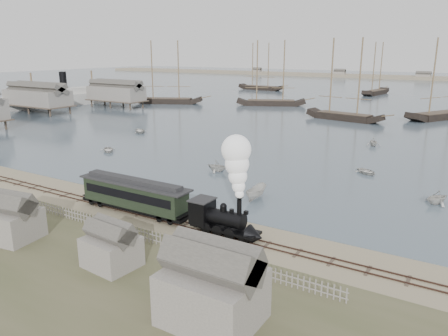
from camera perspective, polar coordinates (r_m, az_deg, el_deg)
The scene contains 28 objects.
ground at distance 46.94m, azimuth -5.57°, elevation -6.15°, with size 600.00×600.00×0.00m, color tan.
harbor_water at distance 207.16m, azimuth 24.32°, elevation 9.18°, with size 600.00×336.00×0.06m, color #445161.
rail_track at distance 45.46m, azimuth -7.10°, elevation -6.87°, with size 120.00×1.80×0.16m.
picket_fence_west at distance 46.41m, azimuth -17.34°, elevation -7.06°, with size 19.00×0.10×1.20m, color slate, non-canonical shape.
picket_fence_east at distance 35.08m, azimuth 3.73°, elevation -13.89°, with size 15.00×0.10×1.20m, color slate, non-canonical shape.
shed_left at distance 45.83m, azimuth -25.95°, elevation -8.24°, with size 5.00×4.00×4.10m, color slate, non-canonical shape.
shed_mid at distance 37.57m, azimuth -14.34°, elevation -12.28°, with size 4.00×3.50×3.60m, color slate, non-canonical shape.
shed_right at distance 30.08m, azimuth -1.52°, elevation -19.30°, with size 6.00×5.00×5.10m, color slate, non-canonical shape.
western_wharf at distance 127.58m, azimuth -22.58°, elevation 8.22°, with size 36.00×56.00×8.00m, color slate, non-canonical shape.
far_spit at distance 286.48m, azimuth 26.54°, elevation 10.23°, with size 500.00×20.00×1.80m, color gray.
locomotive at distance 40.00m, azimuth 1.11°, elevation -3.33°, with size 7.52×2.81×9.37m.
passenger_coach at distance 47.69m, azimuth -11.64°, elevation -3.36°, with size 13.75×2.65×3.34m.
beached_dinghy at distance 52.68m, azimuth -12.49°, elevation -3.57°, with size 3.93×2.80×0.81m, color beige.
steamship at distance 148.33m, azimuth -20.18°, elevation 9.73°, with size 47.40×7.90×10.37m, color beige, non-canonical shape.
rowboat_0 at distance 77.59m, azimuth -14.89°, elevation 2.33°, with size 3.55×2.54×0.74m, color beige.
rowboat_1 at distance 62.74m, azimuth -0.91°, elevation 0.28°, with size 3.12×2.69×1.64m, color beige.
rowboat_2 at distance 51.47m, azimuth 4.20°, elevation -3.20°, with size 3.94×1.48×1.52m, color beige.
rowboat_3 at distance 64.87m, azimuth 18.15°, elevation -0.43°, with size 3.32×2.37×0.69m, color beige.
rowboat_4 at distance 55.18m, azimuth 26.06°, elevation -3.43°, with size 3.08×2.66×1.62m, color beige.
rowboat_6 at distance 94.42m, azimuth -10.93°, elevation 4.83°, with size 3.97×2.84×0.82m, color beige.
rowboat_7 at distance 84.07m, azimuth 18.94°, elevation 3.27°, with size 2.96×2.56×1.56m, color beige.
rowboat_8 at distance 70.28m, azimuth 1.51°, elevation 1.98°, with size 3.43×2.96×1.81m, color beige.
schooner_0 at distance 144.24m, azimuth -7.51°, elevation 12.31°, with size 22.42×5.17×20.00m, color black, non-canonical shape.
schooner_1 at distance 138.39m, azimuth 6.25°, elevation 12.23°, with size 21.33×4.92×20.00m, color black, non-canonical shape.
schooner_2 at distance 112.42m, azimuth 15.73°, elevation 11.09°, with size 19.48×4.50×20.00m, color black, non-canonical shape.
schooner_3 at distance 123.25m, azimuth 26.96°, elevation 10.35°, with size 22.27×5.14×20.00m, color black, non-canonical shape.
schooner_6 at distance 193.53m, azimuth 4.87°, elevation 13.09°, with size 21.04×4.85×20.00m, color black, non-canonical shape.
schooner_7 at distance 182.10m, azimuth 19.44°, elevation 12.17°, with size 19.08×4.40×20.00m, color black, non-canonical shape.
Camera 1 is at (26.57, -34.74, 17.04)m, focal length 35.00 mm.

